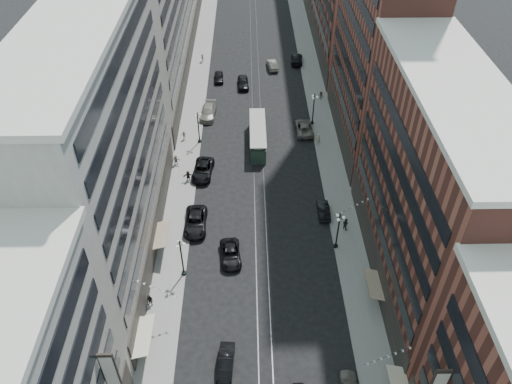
{
  "coord_description": "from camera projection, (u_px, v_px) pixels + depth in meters",
  "views": [
    {
      "loc": [
        -1.43,
        -10.31,
        45.51
      ],
      "look_at": [
        -0.58,
        36.94,
        5.0
      ],
      "focal_mm": 35.0,
      "sensor_mm": 36.0,
      "label": 1
    }
  ],
  "objects": [
    {
      "name": "car_13",
      "position": [
        243.0,
        83.0,
        92.32
      ],
      "size": [
        2.22,
        5.02,
        1.68
      ],
      "primitive_type": "imported",
      "rotation": [
        0.0,
        0.0,
        0.05
      ],
      "color": "black",
      "rests_on": "ground"
    },
    {
      "name": "ground",
      "position": [
        257.0,
        125.0,
        83.01
      ],
      "size": [
        220.0,
        220.0,
        0.0
      ],
      "primitive_type": "plane",
      "color": "black",
      "rests_on": "ground"
    },
    {
      "name": "car_9",
      "position": [
        219.0,
        77.0,
        94.2
      ],
      "size": [
        1.87,
        4.24,
        1.42
      ],
      "primitive_type": "imported",
      "rotation": [
        0.0,
        0.0,
        0.05
      ],
      "color": "black",
      "rests_on": "ground"
    },
    {
      "name": "building_east_mid",
      "position": [
        429.0,
        195.0,
        51.14
      ],
      "size": [
        8.0,
        30.0,
        24.0
      ],
      "primitive_type": "cube",
      "color": "brown",
      "rests_on": "ground"
    },
    {
      "name": "car_8",
      "position": [
        208.0,
        112.0,
        84.46
      ],
      "size": [
        2.86,
        6.08,
        1.71
      ],
      "primitive_type": "imported",
      "rotation": [
        0.0,
        0.0,
        -0.08
      ],
      "color": "gray",
      "rests_on": "ground"
    },
    {
      "name": "lamppost_se_mid",
      "position": [
        313.0,
        108.0,
        81.12
      ],
      "size": [
        1.03,
        1.14,
        5.52
      ],
      "color": "black",
      "rests_on": "sidewalk_east"
    },
    {
      "name": "pedestrian_5",
      "position": [
        188.0,
        176.0,
        71.17
      ],
      "size": [
        1.54,
        0.65,
        1.6
      ],
      "primitive_type": "imported",
      "rotation": [
        0.0,
        0.0,
        0.15
      ],
      "color": "black",
      "rests_on": "sidewalk_west"
    },
    {
      "name": "streetcar",
      "position": [
        258.0,
        136.0,
        77.96
      ],
      "size": [
        2.46,
        11.12,
        3.08
      ],
      "color": "#273D2E",
      "rests_on": "ground"
    },
    {
      "name": "car_5",
      "position": [
        226.0,
        362.0,
        49.2
      ],
      "size": [
        1.81,
        4.44,
        1.43
      ],
      "primitive_type": "imported",
      "rotation": [
        0.0,
        0.0,
        -0.07
      ],
      "color": "black",
      "rests_on": "ground"
    },
    {
      "name": "building_west_mid",
      "position": [
        103.0,
        154.0,
        53.18
      ],
      "size": [
        8.0,
        36.0,
        28.0
      ],
      "primitive_type": "cube",
      "color": "#A19C8F",
      "rests_on": "ground"
    },
    {
      "name": "rail_west",
      "position": [
        252.0,
        95.0,
        90.59
      ],
      "size": [
        0.12,
        180.0,
        0.02
      ],
      "primitive_type": "cube",
      "color": "#2D2D33",
      "rests_on": "ground"
    },
    {
      "name": "lamppost_se_far",
      "position": [
        338.0,
        230.0,
        59.87
      ],
      "size": [
        1.03,
        1.14,
        5.52
      ],
      "color": "black",
      "rests_on": "sidewalk_east"
    },
    {
      "name": "sidewalk_west",
      "position": [
        195.0,
        95.0,
        90.41
      ],
      "size": [
        4.0,
        180.0,
        0.15
      ],
      "primitive_type": "cube",
      "color": "gray",
      "rests_on": "ground"
    },
    {
      "name": "sidewalk_east",
      "position": [
        316.0,
        94.0,
        90.7
      ],
      "size": [
        4.0,
        180.0,
        0.15
      ],
      "primitive_type": "cube",
      "color": "gray",
      "rests_on": "ground"
    },
    {
      "name": "car_7",
      "position": [
        203.0,
        170.0,
        72.41
      ],
      "size": [
        3.29,
        6.13,
        1.64
      ],
      "primitive_type": "imported",
      "rotation": [
        0.0,
        0.0,
        -0.1
      ],
      "color": "black",
      "rests_on": "ground"
    },
    {
      "name": "lamppost_sw_mid",
      "position": [
        198.0,
        126.0,
        77.08
      ],
      "size": [
        1.03,
        1.14,
        5.52
      ],
      "color": "black",
      "rests_on": "sidewalk_west"
    },
    {
      "name": "car_extra_0",
      "position": [
        231.0,
        254.0,
        60.08
      ],
      "size": [
        2.86,
        5.35,
        1.43
      ],
      "primitive_type": "imported",
      "rotation": [
        0.0,
        0.0,
        0.1
      ],
      "color": "black",
      "rests_on": "ground"
    },
    {
      "name": "pedestrian_8",
      "position": [
        318.0,
        139.0,
        77.98
      ],
      "size": [
        0.71,
        0.5,
        1.83
      ],
      "primitive_type": "imported",
      "rotation": [
        0.0,
        0.0,
        3.24
      ],
      "color": "beige",
      "rests_on": "sidewalk_east"
    },
    {
      "name": "rail_east",
      "position": [
        260.0,
        95.0,
        90.61
      ],
      "size": [
        0.12,
        180.0,
        0.02
      ],
      "primitive_type": "cube",
      "color": "#2D2D33",
      "rests_on": "ground"
    },
    {
      "name": "pedestrian_2",
      "position": [
        150.0,
        301.0,
        54.52
      ],
      "size": [
        0.91,
        0.7,
        1.65
      ],
      "primitive_type": "imported",
      "rotation": [
        0.0,
        0.0,
        -0.37
      ],
      "color": "black",
      "rests_on": "sidewalk_west"
    },
    {
      "name": "lamppost_sw_far",
      "position": [
        182.0,
        257.0,
        56.58
      ],
      "size": [
        1.03,
        1.14,
        5.52
      ],
      "color": "black",
      "rests_on": "sidewalk_west"
    },
    {
      "name": "car_10",
      "position": [
        324.0,
        210.0,
        66.06
      ],
      "size": [
        1.47,
        4.2,
        1.38
      ],
      "primitive_type": "imported",
      "rotation": [
        0.0,
        0.0,
        3.14
      ],
      "color": "black",
      "rests_on": "ground"
    },
    {
      "name": "pedestrian_extra_0",
      "position": [
        203.0,
        58.0,
        99.91
      ],
      "size": [
        0.97,
        1.05,
        1.57
      ],
      "primitive_type": "imported",
      "rotation": [
        0.0,
        0.0,
        2.26
      ],
      "color": "gray",
      "rests_on": "sidewalk_west"
    },
    {
      "name": "pedestrian_9",
      "position": [
        321.0,
        96.0,
        88.56
      ],
      "size": [
        1.04,
        0.66,
        1.49
      ],
      "primitive_type": "imported",
      "rotation": [
        0.0,
        0.0,
        -0.3
      ],
      "color": "black",
      "rests_on": "sidewalk_east"
    },
    {
      "name": "pedestrian_7",
      "position": [
        346.0,
        224.0,
        63.64
      ],
      "size": [
        0.89,
        0.93,
        1.71
      ],
      "primitive_type": "imported",
      "rotation": [
        0.0,
        0.0,
        2.28
      ],
      "color": "black",
      "rests_on": "sidewalk_east"
    },
    {
      "name": "pedestrian_6",
      "position": [
        184.0,
        135.0,
        79.08
      ],
      "size": [
        0.93,
        0.51,
        1.51
      ],
      "primitive_type": "imported",
      "rotation": [
        0.0,
        0.0,
        3.27
      ],
      "color": "beige",
      "rests_on": "sidewalk_west"
    },
    {
      "name": "car_14",
      "position": [
        272.0,
        65.0,
        97.96
      ],
      "size": [
        2.24,
        4.88,
        1.55
      ],
      "primitive_type": "imported",
      "rotation": [
        0.0,
        0.0,
        3.27
      ],
      "color": "#67665B",
      "rests_on": "ground"
    },
    {
      "name": "car_12",
      "position": [
        297.0,
        59.0,
        99.85
      ],
      "size": [
        2.68,
        5.62,
        1.58
      ],
      "primitive_type": "imported",
      "rotation": [
        0.0,
        0.0,
        3.05
      ],
      "color": "black",
      "rests_on": "ground"
    },
    {
      "name": "building_east_tower",
      "position": [
        385.0,
        7.0,
        66.54
      ],
      "size": [
        8.0,
        26.0,
        42.0
      ],
      "primitive_type": "cube",
      "color": "brown",
      "rests_on": "ground"
    },
    {
      "name": "pedestrian_extra_1",
      "position": [
        176.0,
        160.0,
        74.06
      ],
      "size": [
        1.49,
        0.48,
        1.59
      ],
      "primitive_type": "imported",
      "rotation": [
        0.0,
        0.0,
        -0.04
      ],
      "color": "#A59A88",
      "rests_on": "sidewalk_west"
    },
    {
      "name": "car_11",
      "position": [
        304.0,
        128.0,
        80.92
      ],
      "size": [
        2.82,
        5.82,
        1.6
      ],
      "primitive_type": "imported",
      "rotation": [
        0.0,
        0.0,
        3.17
      ],
      "color": "slate",
      "rests_on": "ground"
    },
    {
      "name": "car_2",
      "position": [
        195.0,
        222.0,
        64.15
      ],
      "size": [
        2.8,
        6.05,
        1.68
      ],
      "primitive_type": "imported",
      "rotation": [
        0.0,
        0.0,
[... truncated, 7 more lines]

